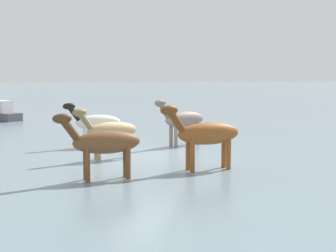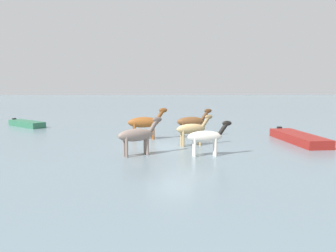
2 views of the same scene
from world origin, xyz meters
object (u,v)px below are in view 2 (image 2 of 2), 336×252
Objects in this scene: horse_gray_outer at (192,122)px; boat_dinghy_port at (27,125)px; horse_mid_herd at (206,137)px; horse_rear_stallion at (145,122)px; horse_pinto_flank at (192,129)px; boat_motor_center at (298,139)px; horse_dark_mare at (137,135)px.

boat_dinghy_port is at bearing 145.78° from horse_gray_outer.
horse_gray_outer is at bearing 84.53° from horse_mid_herd.
horse_rear_stallion is 1.15× the size of horse_mid_herd.
horse_pinto_flank is 6.76m from boat_motor_center.
horse_gray_outer is 1.06× the size of horse_dark_mare.
boat_motor_center is at bearing 25.05° from horse_mid_herd.
horse_rear_stallion reaches higher than horse_dark_mare.
horse_rear_stallion reaches higher than horse_gray_outer.
horse_dark_mare is 0.61× the size of boat_dinghy_port.
horse_pinto_flank is 3.98m from horse_dark_mare.
boat_dinghy_port is (9.08, 12.94, -0.81)m from horse_pinto_flank.
horse_rear_stallion reaches higher than horse_pinto_flank.
horse_rear_stallion is 1.13× the size of horse_dark_mare.
horse_rear_stallion is at bearing 59.07° from horse_dark_mare.
horse_pinto_flank is at bearing 91.74° from horse_mid_herd.
horse_pinto_flank reaches higher than horse_mid_herd.
horse_rear_stallion reaches higher than boat_dinghy_port.
horse_mid_herd is 7.35m from boat_motor_center.
horse_mid_herd is at bearing -98.99° from horse_gray_outer.
boat_dinghy_port is (8.07, 19.58, -0.02)m from boat_motor_center.
boat_dinghy_port is (6.83, 10.13, -0.94)m from horse_rear_stallion.
horse_pinto_flank is at bearing 5.92° from boat_dinghy_port.
horse_pinto_flank is 0.98× the size of horse_dark_mare.
boat_motor_center is 21.18m from boat_dinghy_port.
boat_dinghy_port is at bearing -117.01° from boat_motor_center.
horse_dark_mare is at bearing -8.68° from boat_dinghy_port.
horse_mid_herd is 0.41× the size of boat_motor_center.
horse_rear_stallion is 1.06× the size of horse_gray_outer.
horse_dark_mare is at bearing -104.22° from horse_rear_stallion.
horse_rear_stallion is 9.57m from boat_motor_center.
boat_dinghy_port is at bearing 134.01° from horse_rear_stallion.
horse_dark_mare reaches higher than boat_dinghy_port.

